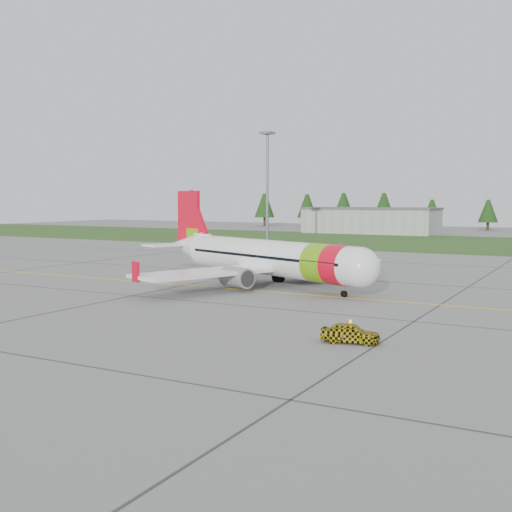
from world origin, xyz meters
The scene contains 8 objects.
ground centered at (0.00, 0.00, 0.00)m, with size 320.00×320.00×0.00m, color gray.
aircraft centered at (-8.11, 12.10, 2.73)m, with size 29.84×28.34×9.47m.
follow_me_car centered at (8.41, -8.43, 1.76)m, with size 1.42×1.20×3.52m, color yellow.
service_van centered at (-40.34, 48.36, 2.19)m, with size 1.53×1.44×4.39m, color silver.
grass_strip centered at (0.00, 82.00, 0.01)m, with size 320.00×50.00×0.03m, color #30561E.
taxi_guideline centered at (0.00, 8.00, 0.01)m, with size 120.00×0.25×0.02m, color gold.
hangar_west centered at (-30.00, 110.00, 3.00)m, with size 32.00×14.00×6.00m, color #A8A8A3.
floodlight_mast centered at (-32.00, 58.00, 10.00)m, with size 0.50×0.50×20.00m, color slate.
Camera 1 is at (21.50, -44.06, 8.56)m, focal length 45.00 mm.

